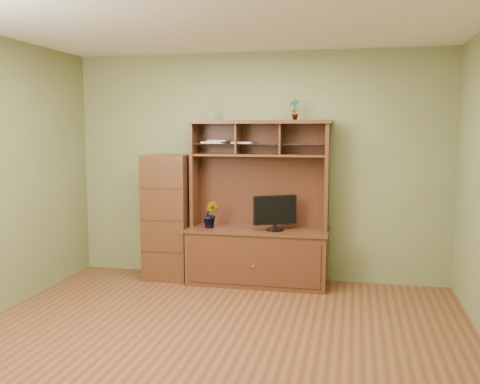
% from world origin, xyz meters
% --- Properties ---
extents(room, '(4.54, 4.04, 2.74)m').
position_xyz_m(room, '(0.00, 0.00, 1.35)').
color(room, '#592E19').
rests_on(room, ground).
extents(media_hutch, '(1.66, 0.61, 1.90)m').
position_xyz_m(media_hutch, '(0.05, 1.73, 0.52)').
color(media_hutch, '#422313').
rests_on(media_hutch, room).
extents(monitor, '(0.46, 0.28, 0.40)m').
position_xyz_m(monitor, '(0.26, 1.65, 0.86)').
color(monitor, black).
rests_on(monitor, media_hutch).
extents(orchid_plant, '(0.18, 0.15, 0.33)m').
position_xyz_m(orchid_plant, '(-0.49, 1.65, 0.81)').
color(orchid_plant, '#375F20').
rests_on(orchid_plant, media_hutch).
extents(top_plant, '(0.14, 0.11, 0.24)m').
position_xyz_m(top_plant, '(0.46, 1.80, 2.02)').
color(top_plant, '#416C25').
rests_on(top_plant, media_hutch).
extents(reed_diffuser, '(0.06, 0.06, 0.30)m').
position_xyz_m(reed_diffuser, '(-0.53, 1.80, 2.02)').
color(reed_diffuser, silver).
rests_on(reed_diffuser, media_hutch).
extents(magazines, '(0.60, 0.20, 0.04)m').
position_xyz_m(magazines, '(-0.37, 1.81, 1.65)').
color(magazines, silver).
rests_on(magazines, media_hutch).
extents(side_cabinet, '(0.53, 0.49, 1.49)m').
position_xyz_m(side_cabinet, '(-1.05, 1.74, 0.75)').
color(side_cabinet, '#422313').
rests_on(side_cabinet, room).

